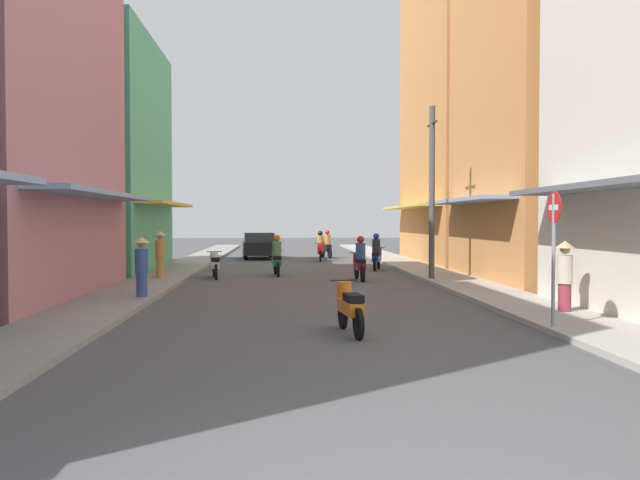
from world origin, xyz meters
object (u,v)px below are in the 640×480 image
Objects in this scene: motorbike_maroon at (360,261)px; motorbike_white at (215,264)px; parked_car at (259,245)px; street_sign_no_entry at (554,241)px; motorbike_orange at (350,306)px; motorbike_green at (277,257)px; motorbike_blue at (377,254)px; motorbike_red at (320,248)px; pedestrian_crossing at (160,253)px; pedestrian_foreground at (142,265)px; motorbike_black at (326,246)px; utility_pole at (432,192)px; pedestrian_far at (565,274)px.

motorbike_maroon is 1.01× the size of motorbike_white.
parked_car is 25.27m from street_sign_no_entry.
motorbike_orange is 4.00m from street_sign_no_entry.
motorbike_green reaches higher than motorbike_white.
motorbike_blue is at bearing -59.03° from parked_car.
motorbike_white is (-3.68, 11.96, 0.00)m from motorbike_orange.
motorbike_red is 0.43× the size of parked_car.
pedestrian_foreground is at bearing -84.22° from pedestrian_crossing.
pedestrian_crossing is at bearing -102.96° from parked_car.
utility_pole is at bearing -79.83° from motorbike_black.
motorbike_black is at bearing 68.42° from motorbike_white.
motorbike_blue is at bearing 98.86° from pedestrian_far.
street_sign_no_entry reaches higher than pedestrian_crossing.
pedestrian_foreground reaches higher than motorbike_blue.
motorbike_white is (-5.18, 1.25, -0.20)m from motorbike_maroon.
pedestrian_crossing is (-5.50, 11.12, 0.48)m from motorbike_orange.
parked_car is at bearing 95.84° from motorbike_orange.
pedestrian_far is (7.41, -22.43, 0.20)m from parked_car.
street_sign_no_entry reaches higher than motorbike_green.
motorbike_green is 9.30m from motorbike_red.
motorbike_orange is at bearing -46.54° from pedestrian_foreground.
motorbike_maroon is 5.33m from motorbike_white.
pedestrian_crossing reaches higher than pedestrian_foreground.
motorbike_green and motorbike_red have the same top height.
motorbike_red is 20.51m from pedestrian_far.
pedestrian_far reaches higher than parked_car.
motorbike_black is at bearing 79.21° from motorbike_red.
motorbike_white is at bearing -151.74° from motorbike_blue.
motorbike_maroon is at bearing -86.44° from motorbike_red.
motorbike_red is at bearing 76.14° from motorbike_green.
motorbike_maroon and motorbike_blue have the same top height.
pedestrian_foreground is (-5.70, -16.75, 0.25)m from motorbike_red.
motorbike_black is at bearing 90.81° from motorbike_maroon.
utility_pole reaches higher than motorbike_blue.
pedestrian_far is at bearing -82.90° from utility_pole.
motorbike_green and motorbike_black have the same top height.
pedestrian_foreground is (-6.20, -19.38, 0.25)m from motorbike_black.
street_sign_no_entry is (7.48, -12.16, 1.21)m from motorbike_white.
motorbike_green is at bearing -103.18° from motorbike_black.
parked_car is at bearing 114.20° from utility_pole.
pedestrian_crossing is (-8.31, -4.32, 0.28)m from motorbike_blue.
motorbike_black is (1.30, 24.55, 0.20)m from motorbike_orange.
motorbike_white is (-4.48, -9.96, -0.20)m from motorbike_red.
pedestrian_crossing reaches higher than parked_car.
motorbike_orange is 1.00× the size of motorbike_maroon.
street_sign_no_entry is at bearing -58.41° from motorbike_white.
motorbike_maroon is 1.04× the size of pedestrian_crossing.
motorbike_black is (2.73, 11.66, 0.00)m from motorbike_green.
motorbike_red is 22.35m from street_sign_no_entry.
pedestrian_foreground is at bearing 148.30° from street_sign_no_entry.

